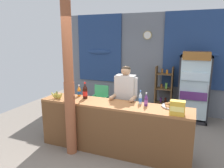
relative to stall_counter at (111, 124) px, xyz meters
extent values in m
plane|color=slate|center=(0.12, 0.92, -0.59)|extent=(7.78, 7.78, 0.00)
cube|color=slate|center=(0.12, 2.76, 0.84)|extent=(5.78, 0.12, 2.85)
cube|color=navy|center=(-1.48, 2.67, 1.24)|extent=(1.46, 0.04, 2.06)
ellipsoid|color=navy|center=(-1.48, 2.65, 1.14)|extent=(0.80, 0.10, 0.16)
cube|color=navy|center=(1.42, 2.67, 1.24)|extent=(1.83, 0.04, 2.06)
ellipsoid|color=navy|center=(1.42, 2.65, 1.14)|extent=(1.01, 0.10, 0.16)
cylinder|color=tan|center=(0.04, 2.68, 1.64)|extent=(0.24, 0.03, 0.24)
cylinder|color=white|center=(0.04, 2.67, 1.64)|extent=(0.21, 0.01, 0.21)
cube|color=beige|center=(-0.93, 2.68, 1.09)|extent=(0.24, 0.02, 0.18)
cube|color=#935B33|center=(0.00, 0.11, 0.35)|extent=(2.88, 0.57, 0.04)
cube|color=brown|center=(0.00, -0.15, -0.13)|extent=(2.88, 0.04, 0.92)
cube|color=brown|center=(-1.40, 0.11, -0.13)|extent=(0.08, 0.51, 0.92)
cube|color=brown|center=(1.40, 0.11, -0.13)|extent=(0.08, 0.51, 0.92)
cylinder|color=#995133|center=(-0.71, -0.25, 0.10)|extent=(0.19, 0.19, 1.38)
cylinder|color=#995133|center=(-0.71, -0.25, 1.48)|extent=(0.18, 0.18, 1.38)
ellipsoid|color=#995133|center=(-0.62, -0.25, 0.54)|extent=(0.06, 0.05, 0.08)
cube|color=#232328|center=(1.38, 2.57, 0.27)|extent=(0.75, 0.04, 1.72)
cube|color=#232328|center=(1.03, 2.30, 0.27)|extent=(0.04, 0.57, 1.72)
cube|color=#232328|center=(1.74, 2.30, 0.27)|extent=(0.04, 0.57, 1.72)
cube|color=#232328|center=(1.38, 2.30, 1.11)|extent=(0.75, 0.57, 0.04)
cube|color=#232328|center=(1.38, 2.30, -0.55)|extent=(0.75, 0.57, 0.08)
cube|color=silver|center=(1.38, 2.03, 0.32)|extent=(0.69, 0.02, 1.56)
cylinder|color=#B7B7BC|center=(1.70, 2.00, 0.27)|extent=(0.02, 0.02, 0.40)
cube|color=silver|center=(1.38, 2.30, 0.05)|extent=(0.67, 0.49, 0.02)
cube|color=#56286B|center=(1.38, 2.19, 0.16)|extent=(0.63, 0.45, 0.20)
cube|color=silver|center=(1.38, 2.30, 0.54)|extent=(0.67, 0.49, 0.02)
cube|color=silver|center=(1.38, 2.19, 0.65)|extent=(0.63, 0.45, 0.20)
cube|color=silver|center=(1.38, 2.30, 1.03)|extent=(0.67, 0.49, 0.02)
cube|color=brown|center=(1.38, 2.19, 1.14)|extent=(0.63, 0.45, 0.20)
cube|color=brown|center=(0.38, 2.44, 0.11)|extent=(0.04, 0.28, 1.39)
cube|color=brown|center=(0.82, 2.44, 0.11)|extent=(0.04, 0.28, 1.39)
cube|color=brown|center=(0.60, 2.44, 0.59)|extent=(0.44, 0.28, 0.02)
cylinder|color=brown|center=(0.54, 2.44, 0.67)|extent=(0.06, 0.06, 0.13)
cylinder|color=orange|center=(0.67, 2.44, 0.66)|extent=(0.05, 0.05, 0.11)
cube|color=brown|center=(0.60, 2.44, 0.18)|extent=(0.44, 0.28, 0.02)
cylinder|color=brown|center=(0.54, 2.44, 0.25)|extent=(0.06, 0.06, 0.12)
cylinder|color=#75C64C|center=(0.67, 2.44, 0.27)|extent=(0.07, 0.07, 0.16)
cube|color=brown|center=(0.60, 2.44, -0.24)|extent=(0.44, 0.28, 0.02)
cylinder|color=#56286B|center=(0.54, 2.44, -0.16)|extent=(0.06, 0.06, 0.14)
cylinder|color=black|center=(0.67, 2.44, -0.15)|extent=(0.06, 0.06, 0.15)
cube|color=#4CC675|center=(-1.03, 1.61, -0.15)|extent=(0.45, 0.45, 0.04)
cube|color=#4CC675|center=(-1.02, 1.81, 0.07)|extent=(0.42, 0.05, 0.40)
cylinder|color=#4CC675|center=(-1.22, 1.42, -0.37)|extent=(0.04, 0.04, 0.44)
cylinder|color=#4CC675|center=(-0.84, 1.41, -0.37)|extent=(0.04, 0.04, 0.44)
cylinder|color=#4CC675|center=(-1.21, 1.80, -0.37)|extent=(0.04, 0.04, 0.44)
cylinder|color=#4CC675|center=(-0.83, 1.79, -0.37)|extent=(0.04, 0.04, 0.44)
cube|color=#4CC675|center=(-1.23, 1.61, -0.03)|extent=(0.05, 0.40, 0.03)
cube|color=#4CC675|center=(-0.83, 1.60, -0.03)|extent=(0.05, 0.40, 0.03)
cylinder|color=#28282D|center=(0.01, 0.57, -0.16)|extent=(0.11, 0.11, 0.85)
cylinder|color=#28282D|center=(0.17, 0.57, -0.16)|extent=(0.11, 0.11, 0.85)
cube|color=#BCB7B2|center=(0.09, 0.57, 0.55)|extent=(0.38, 0.20, 0.57)
sphere|color=tan|center=(0.09, 0.57, 0.92)|extent=(0.19, 0.19, 0.19)
ellipsoid|color=#2D2319|center=(0.09, 0.58, 0.97)|extent=(0.18, 0.18, 0.10)
cylinder|color=#BCB7B2|center=(-0.12, 0.57, 0.61)|extent=(0.08, 0.08, 0.39)
cylinder|color=tan|center=(-0.12, 0.42, 0.41)|extent=(0.07, 0.26, 0.07)
sphere|color=tan|center=(-0.12, 0.29, 0.41)|extent=(0.08, 0.08, 0.08)
cylinder|color=#BCB7B2|center=(0.30, 0.57, 0.61)|extent=(0.08, 0.08, 0.39)
cylinder|color=tan|center=(0.30, 0.42, 0.41)|extent=(0.07, 0.26, 0.07)
sphere|color=tan|center=(0.30, 0.29, 0.41)|extent=(0.08, 0.08, 0.08)
cylinder|color=black|center=(-0.65, 0.20, 0.48)|extent=(0.09, 0.09, 0.21)
cone|color=black|center=(-0.65, 0.20, 0.63)|extent=(0.09, 0.09, 0.09)
cylinder|color=red|center=(-0.65, 0.20, 0.69)|extent=(0.04, 0.04, 0.03)
cylinder|color=red|center=(-0.65, 0.20, 0.48)|extent=(0.10, 0.10, 0.09)
cylinder|color=orange|center=(-0.85, 0.31, 0.45)|extent=(0.07, 0.07, 0.15)
cone|color=orange|center=(-0.85, 0.31, 0.56)|extent=(0.07, 0.07, 0.07)
cylinder|color=white|center=(-0.85, 0.31, 0.60)|extent=(0.03, 0.03, 0.02)
cylinder|color=#194C99|center=(-0.85, 0.31, 0.45)|extent=(0.07, 0.07, 0.07)
cylinder|color=#56286B|center=(0.60, 0.20, 0.45)|extent=(0.06, 0.06, 0.15)
cone|color=#56286B|center=(0.60, 0.20, 0.56)|extent=(0.06, 0.06, 0.07)
cylinder|color=silver|center=(0.60, 0.20, 0.60)|extent=(0.03, 0.03, 0.02)
cylinder|color=purple|center=(0.60, 0.20, 0.45)|extent=(0.07, 0.07, 0.07)
cylinder|color=#75C64C|center=(-0.94, 0.03, 0.44)|extent=(0.06, 0.06, 0.13)
cone|color=#75C64C|center=(-0.94, 0.03, 0.53)|extent=(0.06, 0.06, 0.06)
cylinder|color=black|center=(-0.94, 0.03, 0.57)|extent=(0.03, 0.03, 0.02)
cylinder|color=yellow|center=(-0.94, 0.03, 0.44)|extent=(0.06, 0.06, 0.06)
cylinder|color=silver|center=(0.47, 0.28, 0.45)|extent=(0.06, 0.06, 0.16)
cone|color=silver|center=(0.47, 0.28, 0.56)|extent=(0.06, 0.06, 0.07)
cylinder|color=blue|center=(0.47, 0.28, 0.61)|extent=(0.03, 0.03, 0.03)
cylinder|color=blue|center=(0.47, 0.28, 0.45)|extent=(0.06, 0.06, 0.07)
cube|color=gold|center=(1.16, -0.07, 0.49)|extent=(0.23, 0.13, 0.23)
cube|color=#FFE26D|center=(1.16, -0.14, 0.49)|extent=(0.21, 0.00, 0.08)
cylinder|color=#BCBCC1|center=(1.03, 0.29, 0.38)|extent=(0.34, 0.34, 0.02)
torus|color=#BCBCC1|center=(1.03, 0.29, 0.39)|extent=(0.35, 0.35, 0.02)
ellipsoid|color=tan|center=(1.11, 0.29, 0.41)|extent=(0.08, 0.09, 0.05)
ellipsoid|color=#A36638|center=(1.10, 0.39, 0.41)|extent=(0.07, 0.08, 0.04)
ellipsoid|color=#B2753D|center=(1.00, 0.36, 0.41)|extent=(0.10, 0.08, 0.05)
ellipsoid|color=#A36638|center=(0.95, 0.31, 0.41)|extent=(0.08, 0.07, 0.06)
ellipsoid|color=#A36638|center=(0.97, 0.20, 0.41)|extent=(0.08, 0.08, 0.04)
ellipsoid|color=#C68947|center=(1.08, 0.22, 0.41)|extent=(0.10, 0.07, 0.05)
ellipsoid|color=#CCC14C|center=(-1.25, -0.02, 0.43)|extent=(0.10, 0.04, 0.14)
ellipsoid|color=#CCC14C|center=(-1.22, 0.00, 0.43)|extent=(0.06, 0.04, 0.13)
ellipsoid|color=#CCC14C|center=(-1.18, -0.01, 0.43)|extent=(0.04, 0.05, 0.15)
ellipsoid|color=#CCC14C|center=(-1.15, -0.01, 0.42)|extent=(0.06, 0.04, 0.12)
ellipsoid|color=#CCC14C|center=(-1.11, -0.02, 0.42)|extent=(0.06, 0.04, 0.12)
ellipsoid|color=#CCC14C|center=(-1.08, -0.01, 0.44)|extent=(0.10, 0.05, 0.15)
cylinder|color=olive|center=(-1.17, -0.01, 0.50)|extent=(0.02, 0.02, 0.05)
camera|label=1|loc=(1.36, -3.35, 1.57)|focal=33.40mm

